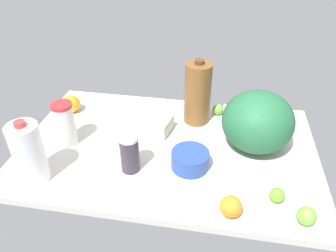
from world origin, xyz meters
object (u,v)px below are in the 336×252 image
(egg_carton, at_px, (135,120))
(milk_jug, at_px, (29,153))
(lime_near_front, at_px, (218,110))
(watermelon, at_px, (258,122))
(shaker_bottle, at_px, (130,153))
(lime_far_back, at_px, (277,195))
(tumbler_cup, at_px, (65,124))
(mixing_bowl, at_px, (190,160))
(orange_loose, at_px, (231,207))
(orange_beside_bowl, at_px, (71,104))
(chocolate_milk_jug, at_px, (198,93))
(lime_by_jug, at_px, (307,216))

(egg_carton, xyz_separation_m, milk_jug, (-0.27, -0.38, 0.08))
(milk_jug, height_order, lime_near_front, milk_jug)
(watermelon, bearing_deg, lime_near_front, 125.41)
(egg_carton, relative_size, shaker_bottle, 2.12)
(shaker_bottle, bearing_deg, lime_far_back, -7.67)
(watermelon, bearing_deg, shaker_bottle, -154.38)
(tumbler_cup, relative_size, egg_carton, 0.57)
(mixing_bowl, relative_size, tumbler_cup, 0.76)
(orange_loose, bearing_deg, watermelon, 76.70)
(orange_beside_bowl, bearing_deg, watermelon, -8.56)
(orange_loose, distance_m, orange_beside_bowl, 0.91)
(mixing_bowl, distance_m, orange_loose, 0.26)
(chocolate_milk_jug, relative_size, egg_carton, 0.91)
(egg_carton, distance_m, orange_beside_bowl, 0.34)
(orange_loose, distance_m, lime_by_jug, 0.23)
(egg_carton, height_order, orange_loose, orange_loose)
(egg_carton, distance_m, lime_near_front, 0.39)
(shaker_bottle, xyz_separation_m, orange_loose, (0.37, -0.16, -0.04))
(orange_beside_bowl, bearing_deg, egg_carton, -12.18)
(milk_jug, bearing_deg, tumbler_cup, 82.23)
(mixing_bowl, distance_m, tumbler_cup, 0.52)
(watermelon, relative_size, milk_jug, 1.13)
(lime_far_back, relative_size, lime_by_jug, 0.85)
(tumbler_cup, bearing_deg, orange_beside_bowl, 109.89)
(watermelon, distance_m, orange_beside_bowl, 0.86)
(egg_carton, height_order, orange_beside_bowl, orange_beside_bowl)
(watermelon, xyz_separation_m, lime_far_back, (0.06, -0.29, -0.10))
(watermelon, bearing_deg, chocolate_milk_jug, 148.65)
(chocolate_milk_jug, xyz_separation_m, lime_by_jug, (0.40, -0.52, -0.11))
(shaker_bottle, xyz_separation_m, milk_jug, (-0.33, -0.11, 0.04))
(watermelon, bearing_deg, lime_by_jug, -68.78)
(mixing_bowl, bearing_deg, chocolate_milk_jug, 91.54)
(watermelon, height_order, shaker_bottle, watermelon)
(watermelon, bearing_deg, tumbler_cup, -172.03)
(lime_by_jug, relative_size, lime_near_front, 1.18)
(milk_jug, bearing_deg, watermelon, 22.52)
(shaker_bottle, bearing_deg, tumbler_cup, 159.02)
(orange_beside_bowl, bearing_deg, milk_jug, -83.18)
(shaker_bottle, distance_m, lime_by_jug, 0.62)
(egg_carton, height_order, milk_jug, milk_jug)
(chocolate_milk_jug, bearing_deg, orange_beside_bowl, -177.45)
(orange_beside_bowl, bearing_deg, lime_near_front, 7.74)
(milk_jug, distance_m, orange_beside_bowl, 0.46)
(tumbler_cup, bearing_deg, watermelon, 7.97)
(orange_loose, height_order, lime_by_jug, orange_loose)
(chocolate_milk_jug, xyz_separation_m, milk_jug, (-0.54, -0.48, -0.02))
(lime_far_back, distance_m, orange_beside_bowl, 1.00)
(chocolate_milk_jug, relative_size, orange_beside_bowl, 3.55)
(watermelon, distance_m, orange_loose, 0.40)
(mixing_bowl, xyz_separation_m, orange_loose, (0.15, -0.21, 0.00))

